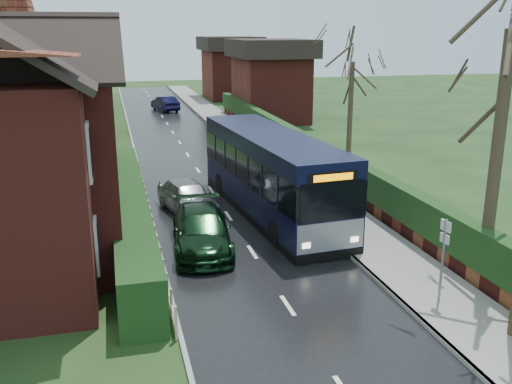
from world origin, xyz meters
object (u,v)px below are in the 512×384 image
object	(u,v)px
bus	(271,175)
car_green	(201,230)
bus_stop_sign	(444,250)
car_silver	(188,197)

from	to	relation	value
bus	car_green	size ratio (longest dim) A/B	2.34
bus	bus_stop_sign	distance (m)	9.21
car_green	bus_stop_sign	xyz separation A→B (m)	(5.60, -5.75, 0.96)
bus	bus_stop_sign	bearing A→B (deg)	-81.05
car_silver	bus_stop_sign	size ratio (longest dim) A/B	1.62
bus	car_green	distance (m)	4.74
car_silver	bus	bearing A→B (deg)	-29.46
bus	bus_stop_sign	size ratio (longest dim) A/B	4.42
car_green	bus	bearing A→B (deg)	48.66
bus	car_silver	world-z (taller)	bus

